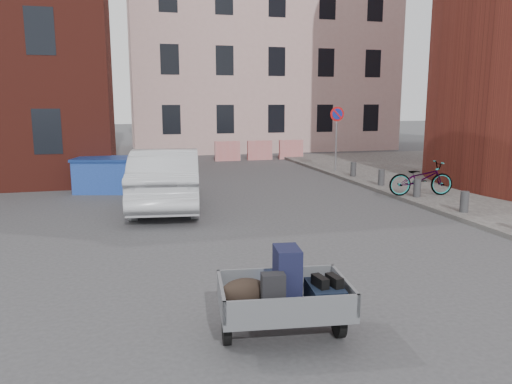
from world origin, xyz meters
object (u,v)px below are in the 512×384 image
object	(u,v)px
trailer	(283,295)
silver_car	(166,178)
dumpster	(118,175)
bicycle	(421,178)

from	to	relation	value
trailer	silver_car	world-z (taller)	silver_car
dumpster	bicycle	bearing A→B (deg)	-7.63
trailer	bicycle	bearing A→B (deg)	55.04
silver_car	bicycle	bearing A→B (deg)	-178.71
dumpster	silver_car	world-z (taller)	silver_car
silver_car	bicycle	xyz separation A→B (m)	(7.68, -0.80, -0.20)
silver_car	bicycle	size ratio (longest dim) A/B	2.56
trailer	silver_car	bearing A→B (deg)	101.72
silver_car	bicycle	distance (m)	7.72
trailer	dumpster	size ratio (longest dim) A/B	0.63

